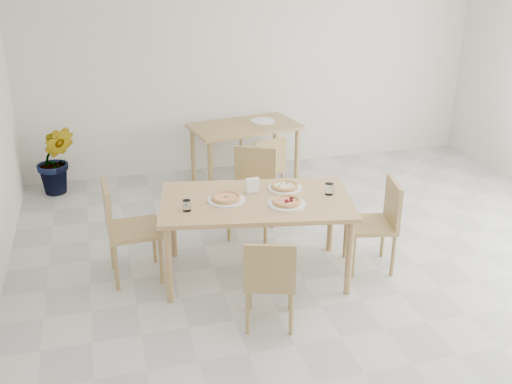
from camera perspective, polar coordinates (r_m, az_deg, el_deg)
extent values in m
plane|color=beige|center=(5.30, 10.05, -10.10)|extent=(7.00, 7.00, 0.00)
plane|color=silver|center=(7.88, -0.06, 12.30)|extent=(6.00, 0.00, 6.00)
cube|color=tan|center=(5.26, 0.00, -0.91)|extent=(1.82, 1.24, 0.04)
cylinder|color=tan|center=(5.07, -8.33, -6.90)|extent=(0.06, 0.06, 0.71)
cylinder|color=tan|center=(5.19, 8.86, -6.22)|extent=(0.06, 0.06, 0.71)
cylinder|color=tan|center=(5.79, -7.91, -2.93)|extent=(0.06, 0.06, 0.71)
cylinder|color=tan|center=(5.89, 7.13, -2.41)|extent=(0.06, 0.06, 0.71)
cube|color=tan|center=(4.75, 1.34, -8.22)|extent=(0.49, 0.49, 0.04)
cube|color=tan|center=(4.49, 1.33, -7.16)|extent=(0.39, 0.15, 0.37)
cylinder|color=tan|center=(5.01, 3.30, -9.31)|extent=(0.03, 0.03, 0.38)
cylinder|color=tan|center=(5.01, -0.59, -9.25)|extent=(0.03, 0.03, 0.38)
cylinder|color=tan|center=(4.72, 3.36, -11.49)|extent=(0.03, 0.03, 0.38)
cylinder|color=tan|center=(4.73, -0.79, -11.42)|extent=(0.03, 0.03, 0.38)
cube|color=tan|center=(6.12, -0.46, -0.20)|extent=(0.60, 0.60, 0.04)
cube|color=tan|center=(6.21, -0.06, 2.47)|extent=(0.41, 0.24, 0.42)
cylinder|color=tan|center=(6.09, -2.59, -2.78)|extent=(0.04, 0.04, 0.43)
cylinder|color=tan|center=(6.01, 0.90, -3.12)|extent=(0.04, 0.04, 0.43)
cylinder|color=tan|center=(6.42, -1.73, -1.35)|extent=(0.04, 0.04, 0.43)
cylinder|color=tan|center=(6.35, 1.59, -1.65)|extent=(0.04, 0.04, 0.43)
cube|color=tan|center=(5.45, -11.55, -3.54)|extent=(0.48, 0.48, 0.04)
cube|color=tan|center=(5.34, -13.96, -1.50)|extent=(0.06, 0.46, 0.44)
cylinder|color=tan|center=(5.41, -9.02, -6.50)|extent=(0.04, 0.04, 0.45)
cylinder|color=tan|center=(5.76, -9.66, -4.65)|extent=(0.04, 0.04, 0.45)
cylinder|color=tan|center=(5.38, -13.17, -7.04)|extent=(0.04, 0.04, 0.45)
cylinder|color=tan|center=(5.73, -13.55, -5.14)|extent=(0.04, 0.04, 0.45)
cube|color=tan|center=(5.61, 10.83, -3.09)|extent=(0.50, 0.50, 0.04)
cube|color=tan|center=(5.57, 12.93, -0.95)|extent=(0.13, 0.43, 0.41)
cylinder|color=tan|center=(5.83, 8.50, -4.39)|extent=(0.04, 0.04, 0.42)
cylinder|color=tan|center=(5.51, 9.25, -6.12)|extent=(0.04, 0.04, 0.42)
cylinder|color=tan|center=(5.91, 11.98, -4.24)|extent=(0.04, 0.04, 0.42)
cylinder|color=tan|center=(5.60, 12.92, -5.94)|extent=(0.04, 0.04, 0.42)
cylinder|color=white|center=(5.23, -2.86, -0.76)|extent=(0.33, 0.33, 0.02)
cylinder|color=white|center=(5.47, 2.76, 0.36)|extent=(0.31, 0.31, 0.02)
cylinder|color=white|center=(5.15, 2.93, -1.14)|extent=(0.33, 0.33, 0.02)
cylinder|color=#ECA56F|center=(5.22, -2.86, -0.61)|extent=(0.33, 0.33, 0.01)
torus|color=#ECA56F|center=(5.22, -2.86, -0.51)|extent=(0.33, 0.33, 0.03)
cylinder|color=#F0462A|center=(5.22, -2.86, -0.52)|extent=(0.25, 0.25, 0.01)
ellipsoid|color=#145A1C|center=(5.22, -2.86, -0.45)|extent=(0.05, 0.03, 0.01)
cylinder|color=#ECA56F|center=(5.47, 2.76, 0.51)|extent=(0.27, 0.27, 0.01)
torus|color=#ECA56F|center=(5.46, 2.76, 0.60)|extent=(0.28, 0.28, 0.03)
cylinder|color=#F7F0CB|center=(5.46, 2.76, 0.59)|extent=(0.21, 0.21, 0.01)
cylinder|color=#ECA56F|center=(5.15, 2.94, -0.98)|extent=(0.29, 0.29, 0.01)
torus|color=#ECA56F|center=(5.14, 2.94, -0.88)|extent=(0.29, 0.29, 0.03)
cylinder|color=#F0462A|center=(5.14, 2.94, -0.89)|extent=(0.22, 0.22, 0.01)
cylinder|color=white|center=(5.06, -6.61, -1.29)|extent=(0.07, 0.07, 0.09)
cylinder|color=white|center=(5.38, 6.97, 0.28)|extent=(0.08, 0.08, 0.10)
cube|color=silver|center=(5.39, -0.33, 0.00)|extent=(0.13, 0.07, 0.01)
cube|color=white|center=(5.36, -0.33, 0.69)|extent=(0.12, 0.06, 0.13)
cube|color=silver|center=(5.24, -6.29, -0.91)|extent=(0.11, 0.18, 0.01)
cube|color=silver|center=(5.24, -6.56, -0.89)|extent=(0.03, 0.20, 0.01)
cube|color=tan|center=(7.40, -1.09, 6.24)|extent=(1.41, 0.95, 0.04)
cylinder|color=tan|center=(7.05, -4.36, 2.09)|extent=(0.06, 0.06, 0.71)
cylinder|color=tan|center=(7.51, 3.92, 3.43)|extent=(0.06, 0.06, 0.71)
cylinder|color=tan|center=(7.58, -6.00, 3.56)|extent=(0.06, 0.06, 0.71)
cylinder|color=tan|center=(8.01, 1.84, 4.74)|extent=(0.06, 0.06, 0.71)
cube|color=tan|center=(6.95, 0.62, 2.29)|extent=(0.48, 0.48, 0.04)
cube|color=tan|center=(6.73, 1.38, 3.47)|extent=(0.39, 0.13, 0.38)
cylinder|color=tan|center=(7.24, 1.13, 1.36)|extent=(0.03, 0.03, 0.39)
cylinder|color=tan|center=(7.09, -1.26, 0.88)|extent=(0.03, 0.03, 0.39)
cylinder|color=tan|center=(6.97, 2.52, 0.46)|extent=(0.03, 0.03, 0.39)
cylinder|color=tan|center=(6.81, 0.07, -0.07)|extent=(0.03, 0.03, 0.39)
cube|color=tan|center=(8.02, -3.16, 5.60)|extent=(0.46, 0.46, 0.04)
cube|color=tan|center=(8.15, -3.51, 7.63)|extent=(0.46, 0.04, 0.44)
cylinder|color=tan|center=(7.88, -4.22, 3.37)|extent=(0.04, 0.04, 0.45)
cylinder|color=tan|center=(7.96, -1.44, 3.62)|extent=(0.04, 0.04, 0.45)
cylinder|color=tan|center=(8.25, -4.76, 4.25)|extent=(0.04, 0.04, 0.45)
cylinder|color=tan|center=(8.32, -2.09, 4.49)|extent=(0.04, 0.04, 0.45)
cylinder|color=white|center=(7.54, 0.64, 6.79)|extent=(0.30, 0.30, 0.02)
imported|color=#33681F|center=(7.55, -18.52, 2.92)|extent=(0.48, 0.40, 0.85)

